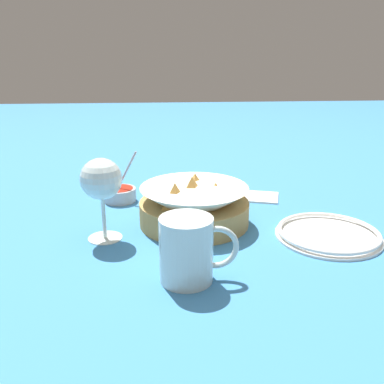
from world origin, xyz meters
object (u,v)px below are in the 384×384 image
sauce_cup (120,194)px  food_basket (192,206)px  side_plate (328,234)px  beer_mug (187,252)px  wine_glass (101,182)px

sauce_cup → food_basket: bearing=-43.1°
food_basket → side_plate: 0.27m
sauce_cup → side_plate: size_ratio=0.60×
beer_mug → food_basket: bearing=84.1°
sauce_cup → wine_glass: 0.23m
beer_mug → side_plate: 0.31m
food_basket → beer_mug: beer_mug is taller
beer_mug → side_plate: bearing=26.1°
food_basket → sauce_cup: size_ratio=1.86×
sauce_cup → wine_glass: (-0.01, -0.21, 0.09)m
wine_glass → side_plate: size_ratio=0.78×
food_basket → sauce_cup: (-0.16, 0.15, -0.02)m
beer_mug → wine_glass: bearing=131.5°
sauce_cup → wine_glass: wine_glass is taller
food_basket → sauce_cup: sauce_cup is taller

